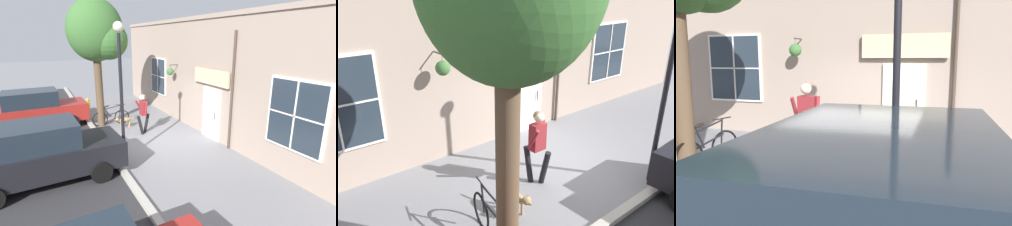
% 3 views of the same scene
% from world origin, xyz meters
% --- Properties ---
extents(ground_plane, '(90.00, 90.00, 0.00)m').
position_xyz_m(ground_plane, '(0.00, 0.00, 0.00)').
color(ground_plane, gray).
extents(storefront_facade, '(0.95, 18.00, 4.90)m').
position_xyz_m(storefront_facade, '(-2.34, 0.01, 2.45)').
color(storefront_facade, gray).
rests_on(storefront_facade, ground_plane).
extents(pedestrian_walking, '(0.65, 0.55, 1.74)m').
position_xyz_m(pedestrian_walking, '(0.13, -1.07, 1.06)').
color(pedestrian_walking, black).
rests_on(pedestrian_walking, ground_plane).
extents(dog_on_leash, '(1.03, 0.26, 0.58)m').
position_xyz_m(dog_on_leash, '(0.67, -2.14, 0.38)').
color(dog_on_leash, '#997A51').
rests_on(dog_on_leash, ground_plane).
extents(leaning_bicycle, '(1.74, 0.23, 1.00)m').
position_xyz_m(leaning_bicycle, '(1.06, -2.88, 0.38)').
color(leaning_bicycle, black).
rests_on(leaning_bicycle, ground_plane).
extents(street_lamp, '(0.32, 0.32, 4.49)m').
position_xyz_m(street_lamp, '(1.67, 1.05, 2.97)').
color(street_lamp, black).
rests_on(street_lamp, ground_plane).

